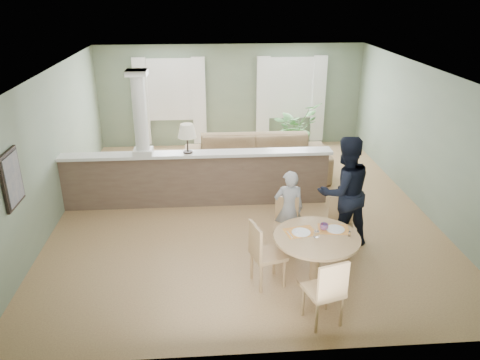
{
  "coord_description": "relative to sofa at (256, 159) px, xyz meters",
  "views": [
    {
      "loc": [
        -0.68,
        -8.36,
        4.11
      ],
      "look_at": [
        -0.13,
        -1.0,
        1.01
      ],
      "focal_mm": 35.0,
      "sensor_mm": 36.0,
      "label": 1
    }
  ],
  "objects": [
    {
      "name": "chair_far_man",
      "position": [
        1.03,
        -3.23,
        0.04
      ],
      "size": [
        0.51,
        0.51,
        0.93
      ],
      "rotation": [
        0.0,
        0.0,
        -0.25
      ],
      "color": "tan",
      "rests_on": "ground"
    },
    {
      "name": "chair_near",
      "position": [
        0.36,
        -5.03,
        0.07
      ],
      "size": [
        0.55,
        0.55,
        0.98
      ],
      "rotation": [
        0.0,
        0.0,
        3.43
      ],
      "color": "tan",
      "rests_on": "ground"
    },
    {
      "name": "man_person",
      "position": [
        1.13,
        -2.98,
        0.48
      ],
      "size": [
        1.07,
        0.92,
        1.91
      ],
      "primitive_type": "imported",
      "rotation": [
        0.0,
        0.0,
        3.38
      ],
      "color": "black",
      "rests_on": "ground"
    },
    {
      "name": "child_person",
      "position": [
        0.22,
        -2.98,
        0.2
      ],
      "size": [
        0.5,
        0.34,
        1.35
      ],
      "primitive_type": "imported",
      "rotation": [
        0.0,
        0.0,
        3.11
      ],
      "color": "#99999E",
      "rests_on": "ground"
    },
    {
      "name": "chair_far_boy",
      "position": [
        0.17,
        -3.09,
        0.02
      ],
      "size": [
        0.47,
        0.47,
        0.9
      ],
      "rotation": [
        0.0,
        0.0,
        -0.16
      ],
      "color": "tan",
      "rests_on": "ground"
    },
    {
      "name": "houseplant",
      "position": [
        1.21,
        1.72,
        0.19
      ],
      "size": [
        1.58,
        1.56,
        1.32
      ],
      "primitive_type": "imported",
      "rotation": [
        0.0,
        0.0,
        0.7
      ],
      "color": "#336428",
      "rests_on": "ground"
    },
    {
      "name": "pony_wall",
      "position": [
        -1.41,
        -1.28,
        0.23
      ],
      "size": [
        5.32,
        0.38,
        2.7
      ],
      "color": "brown",
      "rests_on": "ground"
    },
    {
      "name": "ground",
      "position": [
        -0.42,
        -1.48,
        -0.47
      ],
      "size": [
        8.0,
        8.0,
        0.0
      ],
      "primitive_type": "plane",
      "color": "tan",
      "rests_on": "ground"
    },
    {
      "name": "room_shell",
      "position": [
        -0.45,
        -0.86,
        1.34
      ],
      "size": [
        7.02,
        8.02,
        2.71
      ],
      "color": "gray",
      "rests_on": "ground"
    },
    {
      "name": "sofa",
      "position": [
        0.0,
        0.0,
        0.0
      ],
      "size": [
        3.25,
        1.3,
        0.94
      ],
      "primitive_type": "imported",
      "rotation": [
        0.0,
        0.0,
        -0.01
      ],
      "color": "#90774E",
      "rests_on": "ground"
    },
    {
      "name": "chair_side",
      "position": [
        -0.34,
        -4.07,
        0.08
      ],
      "size": [
        0.56,
        0.56,
        1.0
      ],
      "rotation": [
        0.0,
        0.0,
        1.85
      ],
      "color": "tan",
      "rests_on": "ground"
    },
    {
      "name": "dining_table",
      "position": [
        0.45,
        -4.04,
        0.13
      ],
      "size": [
        1.25,
        1.25,
        0.85
      ],
      "rotation": [
        0.0,
        0.0,
        0.21
      ],
      "color": "tan",
      "rests_on": "ground"
    }
  ]
}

